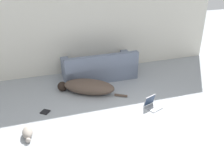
# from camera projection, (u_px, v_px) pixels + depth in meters

# --- Properties ---
(ground_plane) EXTENTS (20.00, 20.00, 0.00)m
(ground_plane) POSITION_uv_depth(u_px,v_px,m) (136.00, 161.00, 4.06)
(ground_plane) COLOR #999EA3
(wall_back) EXTENTS (7.69, 0.06, 2.77)m
(wall_back) POSITION_uv_depth(u_px,v_px,m) (83.00, 22.00, 6.61)
(wall_back) COLOR beige
(wall_back) RESTS_ON ground_plane
(couch) EXTENTS (1.92, 0.87, 0.76)m
(couch) POSITION_uv_depth(u_px,v_px,m) (99.00, 69.00, 6.69)
(couch) COLOR slate
(couch) RESTS_ON ground_plane
(dog) EXTENTS (1.57, 1.03, 0.36)m
(dog) POSITION_uv_depth(u_px,v_px,m) (88.00, 87.00, 5.94)
(dog) COLOR #4C3D33
(dog) RESTS_ON ground_plane
(cat) EXTENTS (0.19, 0.48, 0.16)m
(cat) POSITION_uv_depth(u_px,v_px,m) (28.00, 133.00, 4.57)
(cat) COLOR gray
(cat) RESTS_ON ground_plane
(laptop_open) EXTENTS (0.39, 0.39, 0.25)m
(laptop_open) POSITION_uv_depth(u_px,v_px,m) (151.00, 103.00, 5.46)
(laptop_open) COLOR gray
(laptop_open) RESTS_ON ground_plane
(book_black) EXTENTS (0.23, 0.23, 0.02)m
(book_black) POSITION_uv_depth(u_px,v_px,m) (45.00, 112.00, 5.29)
(book_black) COLOR black
(book_black) RESTS_ON ground_plane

